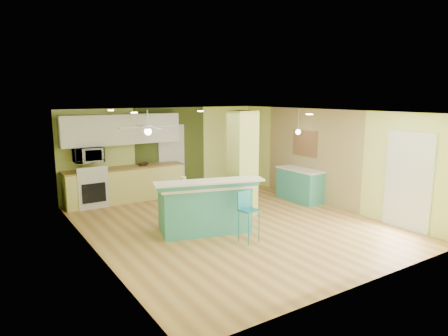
{
  "coord_description": "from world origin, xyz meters",
  "views": [
    {
      "loc": [
        -4.79,
        -7.13,
        2.85
      ],
      "look_at": [
        0.06,
        0.4,
        1.21
      ],
      "focal_mm": 32.0,
      "sensor_mm": 36.0,
      "label": 1
    }
  ],
  "objects": [
    {
      "name": "floor",
      "position": [
        0.0,
        0.0,
        -0.01
      ],
      "size": [
        6.0,
        7.0,
        0.01
      ],
      "primitive_type": "cube",
      "color": "#A06E38",
      "rests_on": "ground"
    },
    {
      "name": "ceiling",
      "position": [
        0.0,
        0.0,
        2.5
      ],
      "size": [
        6.0,
        7.0,
        0.01
      ],
      "primitive_type": "cube",
      "color": "white",
      "rests_on": "wall_back"
    },
    {
      "name": "wall_back",
      "position": [
        0.0,
        3.5,
        1.25
      ],
      "size": [
        6.0,
        0.01,
        2.5
      ],
      "primitive_type": "cube",
      "color": "#DAE77C",
      "rests_on": "floor"
    },
    {
      "name": "wall_front",
      "position": [
        0.0,
        -3.5,
        1.25
      ],
      "size": [
        6.0,
        0.01,
        2.5
      ],
      "primitive_type": "cube",
      "color": "#DAE77C",
      "rests_on": "floor"
    },
    {
      "name": "wall_left",
      "position": [
        -3.0,
        0.0,
        1.25
      ],
      "size": [
        0.01,
        7.0,
        2.5
      ],
      "primitive_type": "cube",
      "color": "#DAE77C",
      "rests_on": "floor"
    },
    {
      "name": "wall_right",
      "position": [
        3.0,
        0.0,
        1.25
      ],
      "size": [
        0.01,
        7.0,
        2.5
      ],
      "primitive_type": "cube",
      "color": "#DAE77C",
      "rests_on": "floor"
    },
    {
      "name": "wood_panel",
      "position": [
        2.99,
        0.6,
        1.25
      ],
      "size": [
        0.02,
        3.4,
        2.5
      ],
      "primitive_type": "cube",
      "color": "#927C53",
      "rests_on": "floor"
    },
    {
      "name": "olive_accent",
      "position": [
        0.2,
        3.49,
        1.25
      ],
      "size": [
        2.2,
        0.02,
        2.5
      ],
      "primitive_type": "cube",
      "color": "#3E4B1E",
      "rests_on": "floor"
    },
    {
      "name": "interior_door",
      "position": [
        0.2,
        3.46,
        1.0
      ],
      "size": [
        0.82,
        0.05,
        2.0
      ],
      "primitive_type": "cube",
      "color": "silver",
      "rests_on": "floor"
    },
    {
      "name": "french_door",
      "position": [
        2.97,
        -2.3,
        1.05
      ],
      "size": [
        0.04,
        1.08,
        2.1
      ],
      "primitive_type": "cube",
      "color": "white",
      "rests_on": "floor"
    },
    {
      "name": "column",
      "position": [
        0.65,
        0.5,
        1.25
      ],
      "size": [
        0.55,
        0.55,
        2.5
      ],
      "primitive_type": "cube",
      "color": "#B5C059",
      "rests_on": "floor"
    },
    {
      "name": "kitchen_run",
      "position": [
        -1.3,
        3.2,
        0.47
      ],
      "size": [
        3.25,
        0.63,
        0.94
      ],
      "color": "#E5DF77",
      "rests_on": "floor"
    },
    {
      "name": "stove",
      "position": [
        -2.25,
        3.19,
        0.46
      ],
      "size": [
        0.76,
        0.66,
        1.08
      ],
      "color": "silver",
      "rests_on": "floor"
    },
    {
      "name": "upper_cabinets",
      "position": [
        -1.3,
        3.32,
        1.95
      ],
      "size": [
        3.2,
        0.34,
        0.8
      ],
      "primitive_type": "cube",
      "color": "white",
      "rests_on": "wall_back"
    },
    {
      "name": "microwave",
      "position": [
        -2.25,
        3.2,
        1.35
      ],
      "size": [
        0.7,
        0.48,
        0.39
      ],
      "primitive_type": "imported",
      "color": "white",
      "rests_on": "wall_back"
    },
    {
      "name": "ceiling_fan",
      "position": [
        -1.1,
        2.0,
        2.08
      ],
      "size": [
        1.41,
        1.41,
        0.61
      ],
      "color": "silver",
      "rests_on": "ceiling"
    },
    {
      "name": "pendant_lamp",
      "position": [
        2.65,
        0.75,
        1.88
      ],
      "size": [
        0.14,
        0.14,
        0.69
      ],
      "color": "silver",
      "rests_on": "ceiling"
    },
    {
      "name": "wall_decor",
      "position": [
        2.96,
        0.8,
        1.55
      ],
      "size": [
        0.03,
        0.9,
        0.7
      ],
      "primitive_type": "cube",
      "color": "brown",
      "rests_on": "wood_panel"
    },
    {
      "name": "peninsula",
      "position": [
        -0.72,
        -0.06,
        0.55
      ],
      "size": [
        2.31,
        1.68,
        1.18
      ],
      "rotation": [
        0.0,
        0.0,
        -0.27
      ],
      "color": "teal",
      "rests_on": "floor"
    },
    {
      "name": "bar_stool",
      "position": [
        -0.34,
        -1.05,
        0.68
      ],
      "size": [
        0.37,
        0.37,
        1.01
      ],
      "rotation": [
        0.0,
        0.0,
        0.13
      ],
      "color": "teal",
      "rests_on": "floor"
    },
    {
      "name": "side_counter",
      "position": [
        2.7,
        0.68,
        0.44
      ],
      "size": [
        0.58,
        1.37,
        0.88
      ],
      "color": "teal",
      "rests_on": "floor"
    },
    {
      "name": "fruit_bowl",
      "position": [
        -0.8,
        3.19,
        0.98
      ],
      "size": [
        0.32,
        0.32,
        0.07
      ],
      "primitive_type": "imported",
      "rotation": [
        0.0,
        0.0,
        0.09
      ],
      "color": "#382717",
      "rests_on": "kitchen_run"
    },
    {
      "name": "canister",
      "position": [
        -1.09,
        0.19,
        1.1
      ],
      "size": [
        0.13,
        0.13,
        0.15
      ],
      "primitive_type": "cylinder",
      "color": "gold",
      "rests_on": "peninsula"
    }
  ]
}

